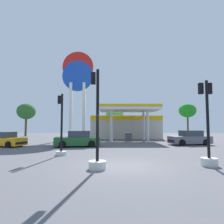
% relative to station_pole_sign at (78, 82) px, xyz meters
% --- Properties ---
extents(ground_plane, '(90.00, 90.00, 0.00)m').
position_rel_station_pole_sign_xyz_m(ground_plane, '(5.46, -19.04, -8.52)').
color(ground_plane, '#56565B').
rests_on(ground_plane, ground).
extents(gas_station, '(10.81, 12.89, 4.61)m').
position_rel_station_pole_sign_xyz_m(gas_station, '(7.33, 2.97, -6.51)').
color(gas_station, beige).
rests_on(gas_station, ground).
extents(station_pole_sign, '(4.64, 0.56, 13.20)m').
position_rel_station_pole_sign_xyz_m(station_pole_sign, '(0.00, 0.00, 0.00)').
color(station_pole_sign, white).
rests_on(station_pole_sign, ground).
extents(car_0, '(4.19, 2.61, 1.40)m').
position_rel_station_pole_sign_xyz_m(car_0, '(-5.19, -9.98, -7.88)').
color(car_0, black).
rests_on(car_0, ground).
extents(car_1, '(4.43, 2.45, 1.50)m').
position_rel_station_pole_sign_xyz_m(car_1, '(1.82, -10.09, -7.84)').
color(car_1, black).
rests_on(car_1, ground).
extents(car_2, '(4.37, 2.35, 1.49)m').
position_rel_station_pole_sign_xyz_m(car_2, '(13.25, -8.29, -7.84)').
color(car_2, black).
rests_on(car_2, ground).
extents(traffic_signal_0, '(0.71, 0.71, 4.15)m').
position_rel_station_pole_sign_xyz_m(traffic_signal_0, '(1.61, -15.44, -7.22)').
color(traffic_signal_0, silver).
rests_on(traffic_signal_0, ground).
extents(traffic_signal_1, '(0.79, 0.79, 4.26)m').
position_rel_station_pole_sign_xyz_m(traffic_signal_1, '(9.83, -18.95, -7.25)').
color(traffic_signal_1, silver).
rests_on(traffic_signal_1, ground).
extents(traffic_signal_2, '(0.80, 0.80, 4.62)m').
position_rel_station_pole_sign_xyz_m(traffic_signal_2, '(4.34, -19.64, -7.38)').
color(traffic_signal_2, silver).
rests_on(traffic_signal_2, ground).
extents(tree_0, '(3.46, 3.46, 6.27)m').
position_rel_station_pole_sign_xyz_m(tree_0, '(-11.25, 8.37, -3.80)').
color(tree_0, brown).
rests_on(tree_0, ground).
extents(tree_1, '(3.48, 3.48, 5.59)m').
position_rel_station_pole_sign_xyz_m(tree_1, '(5.74, 9.92, -4.38)').
color(tree_1, brown).
rests_on(tree_1, ground).
extents(tree_2, '(3.33, 3.33, 6.40)m').
position_rel_station_pole_sign_xyz_m(tree_2, '(20.24, 9.61, -3.53)').
color(tree_2, brown).
rests_on(tree_2, ground).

